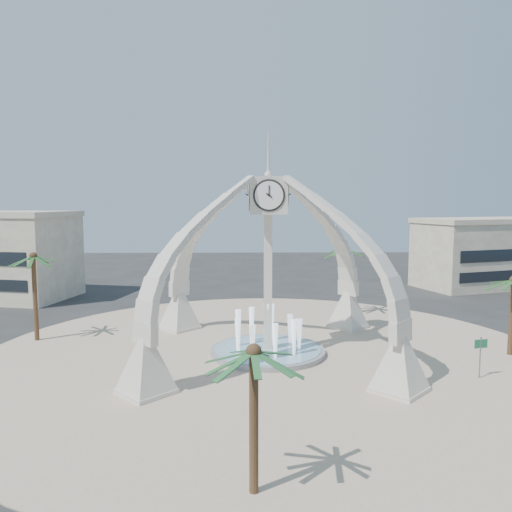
{
  "coord_description": "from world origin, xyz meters",
  "views": [
    {
      "loc": [
        -1.54,
        -33.9,
        10.65
      ],
      "look_at": [
        -0.78,
        2.0,
        6.72
      ],
      "focal_mm": 35.0,
      "sensor_mm": 36.0,
      "label": 1
    }
  ],
  "objects_px": {
    "palm_south": "(254,354)",
    "clock_tower": "(268,262)",
    "palm_west": "(33,258)",
    "street_sign": "(480,349)",
    "palm_north": "(344,249)",
    "fountain": "(268,350)"
  },
  "relations": [
    {
      "from": "fountain",
      "to": "clock_tower",
      "type": "bearing_deg",
      "value": -90.0
    },
    {
      "from": "palm_west",
      "to": "palm_south",
      "type": "distance_m",
      "value": 26.24
    },
    {
      "from": "street_sign",
      "to": "palm_south",
      "type": "bearing_deg",
      "value": -151.68
    },
    {
      "from": "clock_tower",
      "to": "palm_north",
      "type": "distance_m",
      "value": 13.91
    },
    {
      "from": "palm_north",
      "to": "fountain",
      "type": "bearing_deg",
      "value": -122.78
    },
    {
      "from": "street_sign",
      "to": "palm_west",
      "type": "bearing_deg",
      "value": 151.83
    },
    {
      "from": "clock_tower",
      "to": "street_sign",
      "type": "relative_size",
      "value": 6.95
    },
    {
      "from": "palm_west",
      "to": "street_sign",
      "type": "xyz_separation_m",
      "value": [
        30.14,
        -8.88,
        -4.59
      ]
    },
    {
      "from": "palm_south",
      "to": "street_sign",
      "type": "distance_m",
      "value": 18.39
    },
    {
      "from": "clock_tower",
      "to": "fountain",
      "type": "xyz_separation_m",
      "value": [
        0.0,
        0.0,
        -6.2
      ]
    },
    {
      "from": "palm_west",
      "to": "palm_south",
      "type": "xyz_separation_m",
      "value": [
        16.32,
        -20.51,
        -1.16
      ]
    },
    {
      "from": "clock_tower",
      "to": "palm_south",
      "type": "distance_m",
      "value": 16.79
    },
    {
      "from": "fountain",
      "to": "palm_west",
      "type": "relative_size",
      "value": 1.1
    },
    {
      "from": "clock_tower",
      "to": "palm_north",
      "type": "relative_size",
      "value": 2.53
    },
    {
      "from": "palm_south",
      "to": "clock_tower",
      "type": "bearing_deg",
      "value": 85.7
    },
    {
      "from": "clock_tower",
      "to": "palm_north",
      "type": "xyz_separation_m",
      "value": [
        7.53,
        11.7,
        -0.25
      ]
    },
    {
      "from": "clock_tower",
      "to": "palm_west",
      "type": "height_order",
      "value": "clock_tower"
    },
    {
      "from": "clock_tower",
      "to": "palm_south",
      "type": "relative_size",
      "value": 2.98
    },
    {
      "from": "palm_south",
      "to": "street_sign",
      "type": "xyz_separation_m",
      "value": [
        13.82,
        11.63,
        -3.42
      ]
    },
    {
      "from": "palm_west",
      "to": "street_sign",
      "type": "relative_size",
      "value": 2.81
    },
    {
      "from": "clock_tower",
      "to": "palm_west",
      "type": "xyz_separation_m",
      "value": [
        -17.58,
        3.81,
        -0.06
      ]
    },
    {
      "from": "palm_west",
      "to": "palm_north",
      "type": "relative_size",
      "value": 1.02
    }
  ]
}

